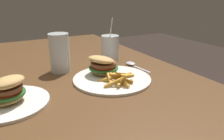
# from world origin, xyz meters

# --- Properties ---
(dining_table) EXTENTS (1.68, 1.01, 0.77)m
(dining_table) POSITION_xyz_m (0.00, 0.00, 0.67)
(dining_table) COLOR brown
(dining_table) RESTS_ON ground_plane
(meal_plate_near) EXTENTS (0.31, 0.31, 0.10)m
(meal_plate_near) POSITION_xyz_m (-0.09, -0.15, 0.80)
(meal_plate_near) COLOR white
(meal_plate_near) RESTS_ON dining_table
(beer_glass) EXTENTS (0.09, 0.09, 0.17)m
(beer_glass) POSITION_xyz_m (0.08, -0.01, 0.85)
(beer_glass) COLOR silver
(beer_glass) RESTS_ON dining_table
(juice_glass) EXTENTS (0.09, 0.09, 0.22)m
(juice_glass) POSITION_xyz_m (0.12, -0.27, 0.83)
(juice_glass) COLOR silver
(juice_glass) RESTS_ON dining_table
(spoon) EXTENTS (0.16, 0.04, 0.01)m
(spoon) POSITION_xyz_m (0.00, -0.33, 0.78)
(spoon) COLOR silver
(spoon) RESTS_ON dining_table
(meal_plate_far) EXTENTS (0.25, 0.25, 0.10)m
(meal_plate_far) POSITION_xyz_m (-0.14, 0.22, 0.80)
(meal_plate_far) COLOR white
(meal_plate_far) RESTS_ON dining_table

